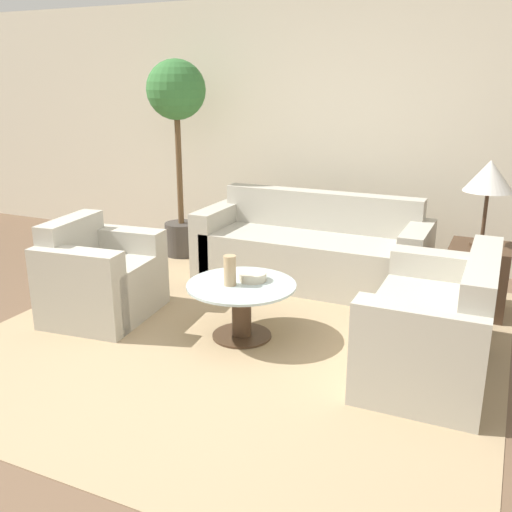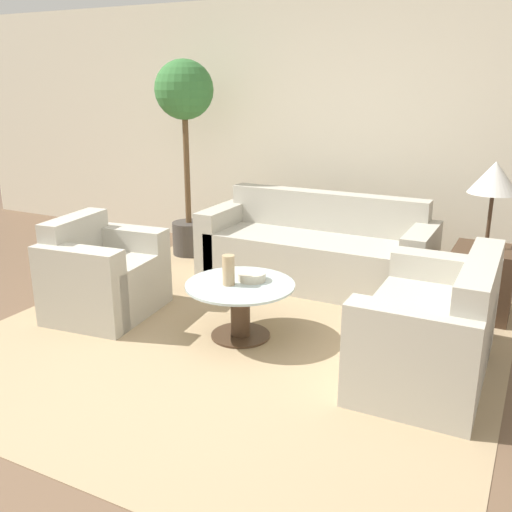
{
  "view_description": "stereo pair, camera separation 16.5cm",
  "coord_description": "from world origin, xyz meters",
  "px_view_note": "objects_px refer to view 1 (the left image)",
  "views": [
    {
      "loc": [
        1.81,
        -2.61,
        1.81
      ],
      "look_at": [
        0.13,
        1.07,
        0.55
      ],
      "focal_mm": 40.0,
      "sensor_mm": 36.0,
      "label": 1
    },
    {
      "loc": [
        1.96,
        -2.53,
        1.81
      ],
      "look_at": [
        0.13,
        1.07,
        0.55
      ],
      "focal_mm": 40.0,
      "sensor_mm": 36.0,
      "label": 2
    }
  ],
  "objects_px": {
    "armchair": "(98,280)",
    "table_lamp": "(489,178)",
    "vase": "(230,270)",
    "sofa_main": "(312,252)",
    "potted_plant": "(177,119)",
    "bowl": "(253,276)",
    "loveseat": "(440,329)",
    "coffee_table": "(242,303)"
  },
  "relations": [
    {
      "from": "sofa_main",
      "to": "bowl",
      "type": "height_order",
      "value": "sofa_main"
    },
    {
      "from": "sofa_main",
      "to": "table_lamp",
      "type": "bearing_deg",
      "value": -4.94
    },
    {
      "from": "coffee_table",
      "to": "table_lamp",
      "type": "bearing_deg",
      "value": 39.17
    },
    {
      "from": "sofa_main",
      "to": "loveseat",
      "type": "xyz_separation_m",
      "value": [
        1.3,
        -1.28,
        0.0
      ]
    },
    {
      "from": "armchair",
      "to": "table_lamp",
      "type": "height_order",
      "value": "table_lamp"
    },
    {
      "from": "table_lamp",
      "to": "bowl",
      "type": "relative_size",
      "value": 3.32
    },
    {
      "from": "sofa_main",
      "to": "coffee_table",
      "type": "height_order",
      "value": "sofa_main"
    },
    {
      "from": "coffee_table",
      "to": "bowl",
      "type": "xyz_separation_m",
      "value": [
        0.04,
        0.1,
        0.18
      ]
    },
    {
      "from": "armchair",
      "to": "vase",
      "type": "relative_size",
      "value": 4.24
    },
    {
      "from": "sofa_main",
      "to": "potted_plant",
      "type": "height_order",
      "value": "potted_plant"
    },
    {
      "from": "bowl",
      "to": "loveseat",
      "type": "bearing_deg",
      "value": -1.34
    },
    {
      "from": "armchair",
      "to": "bowl",
      "type": "relative_size",
      "value": 4.55
    },
    {
      "from": "loveseat",
      "to": "vase",
      "type": "bearing_deg",
      "value": -85.59
    },
    {
      "from": "coffee_table",
      "to": "bowl",
      "type": "bearing_deg",
      "value": 67.24
    },
    {
      "from": "coffee_table",
      "to": "potted_plant",
      "type": "xyz_separation_m",
      "value": [
        -1.48,
        1.57,
        1.16
      ]
    },
    {
      "from": "table_lamp",
      "to": "vase",
      "type": "relative_size",
      "value": 3.09
    },
    {
      "from": "armchair",
      "to": "table_lamp",
      "type": "xyz_separation_m",
      "value": [
        2.71,
        1.32,
        0.8
      ]
    },
    {
      "from": "loveseat",
      "to": "coffee_table",
      "type": "xyz_separation_m",
      "value": [
        -1.36,
        -0.07,
        -0.02
      ]
    },
    {
      "from": "armchair",
      "to": "vase",
      "type": "height_order",
      "value": "armchair"
    },
    {
      "from": "table_lamp",
      "to": "bowl",
      "type": "distance_m",
      "value": 1.95
    },
    {
      "from": "table_lamp",
      "to": "armchair",
      "type": "bearing_deg",
      "value": -153.96
    },
    {
      "from": "table_lamp",
      "to": "vase",
      "type": "xyz_separation_m",
      "value": [
        -1.56,
        -1.28,
        -0.57
      ]
    },
    {
      "from": "sofa_main",
      "to": "armchair",
      "type": "relative_size",
      "value": 2.26
    },
    {
      "from": "sofa_main",
      "to": "table_lamp",
      "type": "distance_m",
      "value": 1.65
    },
    {
      "from": "armchair",
      "to": "vase",
      "type": "distance_m",
      "value": 1.17
    },
    {
      "from": "armchair",
      "to": "table_lamp",
      "type": "bearing_deg",
      "value": -70.26
    },
    {
      "from": "loveseat",
      "to": "table_lamp",
      "type": "xyz_separation_m",
      "value": [
        0.14,
        1.15,
        0.8
      ]
    },
    {
      "from": "armchair",
      "to": "vase",
      "type": "bearing_deg",
      "value": -93.99
    },
    {
      "from": "table_lamp",
      "to": "bowl",
      "type": "bearing_deg",
      "value": -142.41
    },
    {
      "from": "potted_plant",
      "to": "table_lamp",
      "type": "bearing_deg",
      "value": -6.69
    },
    {
      "from": "potted_plant",
      "to": "vase",
      "type": "bearing_deg",
      "value": -49.0
    },
    {
      "from": "armchair",
      "to": "loveseat",
      "type": "relative_size",
      "value": 0.71
    },
    {
      "from": "vase",
      "to": "bowl",
      "type": "xyz_separation_m",
      "value": [
        0.1,
        0.15,
        -0.08
      ]
    },
    {
      "from": "armchair",
      "to": "loveseat",
      "type": "height_order",
      "value": "loveseat"
    },
    {
      "from": "coffee_table",
      "to": "vase",
      "type": "bearing_deg",
      "value": -138.9
    },
    {
      "from": "sofa_main",
      "to": "table_lamp",
      "type": "relative_size",
      "value": 3.11
    },
    {
      "from": "sofa_main",
      "to": "coffee_table",
      "type": "relative_size",
      "value": 2.65
    },
    {
      "from": "loveseat",
      "to": "vase",
      "type": "distance_m",
      "value": 1.45
    },
    {
      "from": "armchair",
      "to": "table_lamp",
      "type": "distance_m",
      "value": 3.12
    },
    {
      "from": "table_lamp",
      "to": "potted_plant",
      "type": "height_order",
      "value": "potted_plant"
    },
    {
      "from": "potted_plant",
      "to": "sofa_main",
      "type": "bearing_deg",
      "value": -8.32
    },
    {
      "from": "sofa_main",
      "to": "bowl",
      "type": "bearing_deg",
      "value": -90.99
    }
  ]
}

